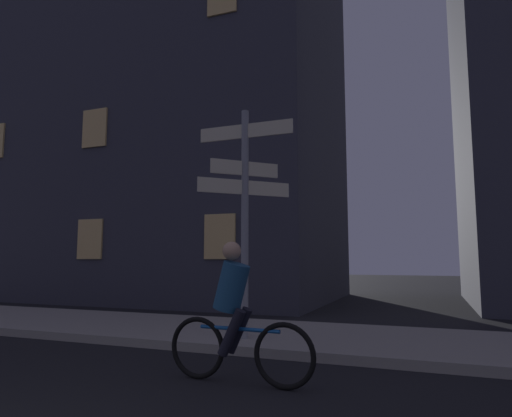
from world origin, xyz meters
TOP-DOWN VIEW (x-y plane):
  - sidewalk_kerb at (0.00, 6.95)m, footprint 40.00×2.89m
  - signpost at (0.37, 6.15)m, footprint 1.68×1.18m
  - cyclist at (1.07, 4.19)m, footprint 1.82×0.34m
  - building_left_block at (-6.32, 13.79)m, footprint 12.99×7.46m

SIDE VIEW (x-z plane):
  - sidewalk_kerb at x=0.00m, z-range 0.00..0.14m
  - cyclist at x=1.07m, z-range -0.06..1.55m
  - signpost at x=0.37m, z-range 0.52..4.29m
  - building_left_block at x=-6.32m, z-range 0.00..13.31m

